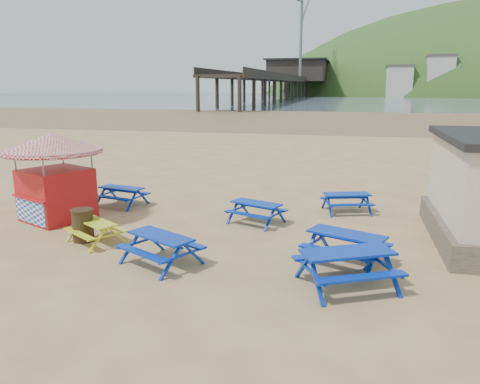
% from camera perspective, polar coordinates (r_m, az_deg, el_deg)
% --- Properties ---
extents(ground, '(400.00, 400.00, 0.00)m').
position_cam_1_polar(ground, '(14.60, -4.47, -4.95)').
color(ground, tan).
rests_on(ground, ground).
extents(wet_sand, '(400.00, 400.00, 0.00)m').
position_cam_1_polar(wet_sand, '(68.50, 9.81, 8.97)').
color(wet_sand, brown).
rests_on(wet_sand, ground).
extents(sea, '(400.00, 400.00, 0.00)m').
position_cam_1_polar(sea, '(183.33, 12.21, 11.21)').
color(sea, '#495B68').
rests_on(sea, ground).
extents(picnic_table_blue_a, '(1.94, 1.69, 0.71)m').
position_cam_1_polar(picnic_table_blue_a, '(18.25, -14.22, -0.52)').
color(picnic_table_blue_a, '#041A92').
rests_on(picnic_table_blue_a, ground).
extents(picnic_table_blue_b, '(2.04, 1.86, 0.70)m').
position_cam_1_polar(picnic_table_blue_b, '(15.46, 2.01, -2.54)').
color(picnic_table_blue_b, '#041A92').
rests_on(picnic_table_blue_b, ground).
extents(picnic_table_blue_c, '(1.96, 1.75, 0.69)m').
position_cam_1_polar(picnic_table_blue_c, '(17.20, 12.85, -1.30)').
color(picnic_table_blue_c, '#041A92').
rests_on(picnic_table_blue_c, ground).
extents(picnic_table_blue_d, '(2.31, 2.16, 0.77)m').
position_cam_1_polar(picnic_table_blue_d, '(12.14, -9.58, -6.92)').
color(picnic_table_blue_d, '#041A92').
rests_on(picnic_table_blue_d, ground).
extents(picnic_table_blue_e, '(2.37, 2.17, 0.81)m').
position_cam_1_polar(picnic_table_blue_e, '(12.31, 12.80, -6.70)').
color(picnic_table_blue_e, '#041A92').
rests_on(picnic_table_blue_e, ground).
extents(picnic_table_blue_f, '(2.58, 2.40, 0.86)m').
position_cam_1_polar(picnic_table_blue_f, '(10.91, 12.90, -9.14)').
color(picnic_table_blue_f, '#041A92').
rests_on(picnic_table_blue_f, ground).
extents(picnic_table_yellow, '(1.96, 1.87, 0.65)m').
position_cam_1_polar(picnic_table_yellow, '(14.18, -17.14, -4.67)').
color(picnic_table_yellow, '#CAD612').
rests_on(picnic_table_yellow, ground).
extents(ice_cream_kiosk, '(4.36, 4.36, 2.94)m').
position_cam_1_polar(ice_cream_kiosk, '(16.75, -21.73, 3.00)').
color(ice_cream_kiosk, '#B61518').
rests_on(ice_cream_kiosk, ground).
extents(litter_bin, '(0.65, 0.65, 0.96)m').
position_cam_1_polar(litter_bin, '(14.40, -18.60, -3.82)').
color(litter_bin, '#392A16').
rests_on(litter_bin, ground).
extents(pier, '(24.00, 220.00, 39.29)m').
position_cam_1_polar(pier, '(192.75, 6.86, 13.10)').
color(pier, black).
rests_on(pier, ground).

